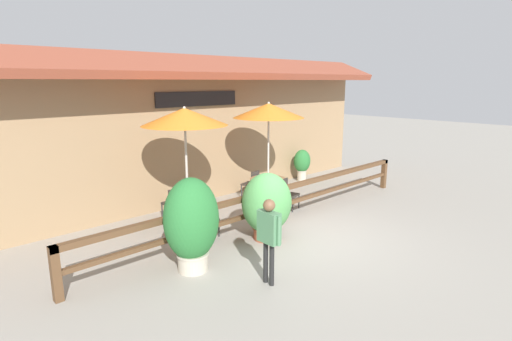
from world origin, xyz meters
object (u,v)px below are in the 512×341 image
at_px(potted_plant_tall_tropical, 191,222).
at_px(potted_plant_corner_fern, 267,205).
at_px(chair_near_streetside, 205,217).
at_px(potted_plant_broad_leaf, 302,163).
at_px(patio_umbrella_near, 185,117).
at_px(dining_table_middle, 268,183).
at_px(dining_table_near, 188,204).
at_px(pedestrian, 269,230).
at_px(patio_umbrella_middle, 269,111).
at_px(chair_middle_wallside, 252,183).
at_px(chair_middle_streetside, 288,193).
at_px(chair_near_wallside, 173,202).

relative_size(potted_plant_tall_tropical, potted_plant_corner_fern, 1.18).
height_order(chair_near_streetside, potted_plant_broad_leaf, potted_plant_broad_leaf).
relative_size(patio_umbrella_near, dining_table_middle, 2.78).
relative_size(dining_table_near, pedestrian, 0.68).
bearing_deg(patio_umbrella_middle, chair_middle_wallside, 86.25).
xyz_separation_m(chair_near_streetside, potted_plant_tall_tropical, (-1.15, -1.19, 0.49)).
height_order(chair_middle_wallside, potted_plant_broad_leaf, potted_plant_broad_leaf).
distance_m(patio_umbrella_middle, chair_middle_wallside, 2.34).
bearing_deg(patio_umbrella_middle, chair_middle_streetside, -88.09).
xyz_separation_m(potted_plant_broad_leaf, pedestrian, (-6.14, -4.43, 0.34)).
distance_m(patio_umbrella_middle, potted_plant_tall_tropical, 4.83).
relative_size(chair_middle_wallside, potted_plant_corner_fern, 0.55).
xyz_separation_m(chair_middle_streetside, chair_middle_wallside, (0.02, 1.49, 0.00)).
bearing_deg(dining_table_middle, potted_plant_corner_fern, -135.77).
bearing_deg(dining_table_middle, dining_table_near, -178.40).
relative_size(chair_near_wallside, dining_table_middle, 0.80).
height_order(dining_table_near, dining_table_middle, same).
height_order(dining_table_near, pedestrian, pedestrian).
distance_m(chair_near_streetside, chair_middle_wallside, 3.33).
xyz_separation_m(chair_middle_wallside, potted_plant_corner_fern, (-1.99, -2.63, 0.34)).
bearing_deg(potted_plant_tall_tropical, pedestrian, -63.48).
bearing_deg(chair_near_streetside, chair_middle_wallside, 16.48).
xyz_separation_m(chair_near_wallside, potted_plant_tall_tropical, (-1.27, -2.70, 0.49)).
height_order(patio_umbrella_middle, potted_plant_corner_fern, patio_umbrella_middle).
relative_size(dining_table_near, chair_near_wallside, 1.25).
relative_size(patio_umbrella_near, pedestrian, 1.89).
height_order(potted_plant_corner_fern, pedestrian, pedestrian).
bearing_deg(dining_table_middle, chair_middle_streetside, -88.09).
distance_m(dining_table_near, potted_plant_corner_fern, 2.02).
bearing_deg(potted_plant_tall_tropical, chair_middle_wallside, 34.17).
relative_size(dining_table_near, chair_middle_streetside, 1.25).
distance_m(dining_table_near, pedestrian, 3.35).
relative_size(chair_near_streetside, chair_middle_wallside, 1.00).
xyz_separation_m(patio_umbrella_near, pedestrian, (-0.55, -3.28, -1.69)).
xyz_separation_m(patio_umbrella_near, potted_plant_tall_tropical, (-1.21, -1.94, -1.73)).
distance_m(dining_table_near, dining_table_middle, 2.82).
xyz_separation_m(potted_plant_corner_fern, potted_plant_broad_leaf, (4.72, 2.96, -0.15)).
bearing_deg(chair_middle_wallside, potted_plant_corner_fern, 40.35).
relative_size(patio_umbrella_near, chair_middle_streetside, 3.48).
bearing_deg(chair_middle_streetside, potted_plant_tall_tropical, -176.66).
height_order(potted_plant_broad_leaf, pedestrian, pedestrian).
bearing_deg(potted_plant_broad_leaf, patio_umbrella_middle, -158.95).
distance_m(potted_plant_tall_tropical, potted_plant_broad_leaf, 7.48).
height_order(chair_near_streetside, dining_table_middle, chair_near_streetside).
xyz_separation_m(chair_near_streetside, dining_table_middle, (2.88, 0.84, 0.13)).
bearing_deg(patio_umbrella_middle, dining_table_middle, 180.00).
relative_size(chair_middle_streetside, potted_plant_corner_fern, 0.55).
distance_m(chair_near_wallside, potted_plant_corner_fern, 2.71).
xyz_separation_m(chair_middle_streetside, potted_plant_broad_leaf, (2.75, 1.82, 0.19)).
xyz_separation_m(chair_near_wallside, patio_umbrella_middle, (2.76, -0.68, 2.22)).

